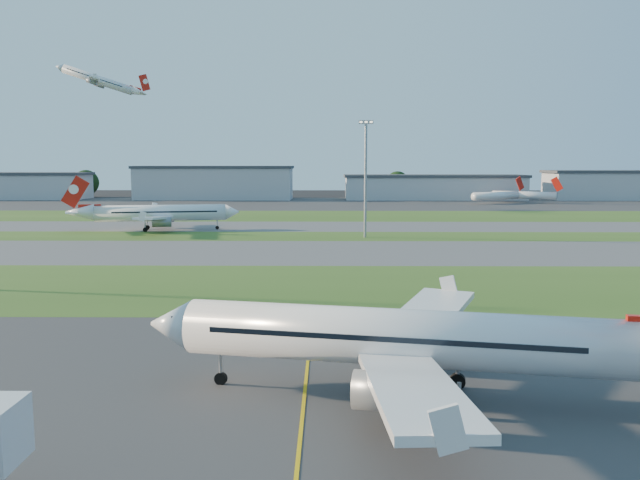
{
  "coord_description": "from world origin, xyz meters",
  "views": [
    {
      "loc": [
        6.64,
        -30.19,
        16.57
      ],
      "look_at": [
        5.69,
        46.92,
        7.0
      ],
      "focal_mm": 35.0,
      "sensor_mm": 36.0,
      "label": 1
    }
  ],
  "objects_px": {
    "airliner_taxiing": "(160,213)",
    "airliner_parked": "(411,340)",
    "mini_jet_far": "(524,195)",
    "light_mast_centre": "(366,171)",
    "mini_jet_near": "(497,196)"
  },
  "relations": [
    {
      "from": "airliner_taxiing",
      "to": "airliner_parked",
      "type": "bearing_deg",
      "value": 102.29
    },
    {
      "from": "mini_jet_far",
      "to": "airliner_parked",
      "type": "bearing_deg",
      "value": -77.58
    },
    {
      "from": "mini_jet_far",
      "to": "light_mast_centre",
      "type": "relative_size",
      "value": 0.98
    },
    {
      "from": "mini_jet_near",
      "to": "mini_jet_far",
      "type": "relative_size",
      "value": 1.0
    },
    {
      "from": "airliner_taxiing",
      "to": "mini_jet_near",
      "type": "bearing_deg",
      "value": -147.76
    },
    {
      "from": "airliner_taxiing",
      "to": "light_mast_centre",
      "type": "relative_size",
      "value": 1.49
    },
    {
      "from": "airliner_taxiing",
      "to": "light_mast_centre",
      "type": "xyz_separation_m",
      "value": [
        49.6,
        -13.66,
        10.56
      ]
    },
    {
      "from": "airliner_parked",
      "to": "mini_jet_near",
      "type": "bearing_deg",
      "value": 84.38
    },
    {
      "from": "light_mast_centre",
      "to": "airliner_parked",
      "type": "bearing_deg",
      "value": -91.52
    },
    {
      "from": "airliner_parked",
      "to": "light_mast_centre",
      "type": "relative_size",
      "value": 1.51
    },
    {
      "from": "airliner_parked",
      "to": "mini_jet_far",
      "type": "relative_size",
      "value": 1.54
    },
    {
      "from": "airliner_taxiing",
      "to": "light_mast_centre",
      "type": "bearing_deg",
      "value": 153.64
    },
    {
      "from": "mini_jet_near",
      "to": "light_mast_centre",
      "type": "relative_size",
      "value": 0.98
    },
    {
      "from": "airliner_parked",
      "to": "light_mast_centre",
      "type": "xyz_separation_m",
      "value": [
        2.54,
        95.86,
        10.51
      ]
    },
    {
      "from": "airliner_taxiing",
      "to": "mini_jet_far",
      "type": "height_order",
      "value": "airliner_taxiing"
    }
  ]
}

